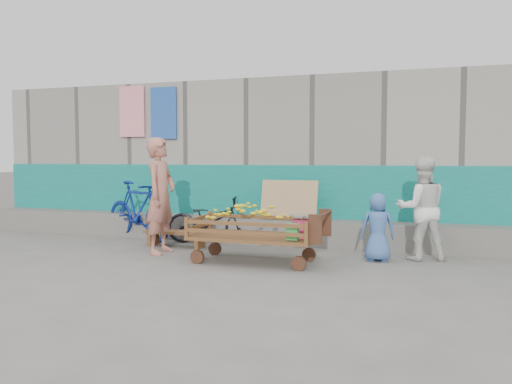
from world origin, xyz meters
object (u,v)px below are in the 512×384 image
(child, at_px, (378,227))
(bicycle_blue, at_px, (138,210))
(bicycle_dark, at_px, (211,220))
(bench, at_px, (176,235))
(woman, at_px, (421,208))
(vendor_man, at_px, (161,196))
(banana_cart, at_px, (251,224))

(child, xyz_separation_m, bicycle_blue, (-4.42, 0.64, 0.04))
(child, relative_size, bicycle_dark, 0.64)
(bench, distance_m, child, 3.41)
(woman, bearing_deg, bicycle_blue, -18.29)
(bicycle_blue, bearing_deg, bicycle_dark, -64.85)
(child, bearing_deg, bicycle_blue, -20.98)
(bicycle_dark, bearing_deg, vendor_man, 146.49)
(banana_cart, height_order, child, child)
(banana_cart, relative_size, woman, 1.28)
(woman, bearing_deg, bicycle_dark, -20.89)
(banana_cart, bearing_deg, bicycle_blue, 154.16)
(bench, xyz_separation_m, child, (3.39, -0.16, 0.31))
(vendor_man, xyz_separation_m, child, (3.36, 0.42, -0.42))
(banana_cart, bearing_deg, bicycle_dark, 131.83)
(banana_cart, relative_size, bicycle_dark, 1.24)
(vendor_man, xyz_separation_m, woman, (3.97, 0.74, -0.15))
(bicycle_dark, bearing_deg, bicycle_blue, 78.40)
(vendor_man, distance_m, woman, 4.04)
(woman, height_order, bicycle_dark, woman)
(bench, height_order, child, child)
(bench, bearing_deg, bicycle_blue, 154.89)
(vendor_man, bearing_deg, child, -84.31)
(woman, relative_size, bicycle_dark, 0.98)
(banana_cart, relative_size, child, 1.94)
(bicycle_dark, distance_m, bicycle_blue, 1.45)
(bicycle_dark, bearing_deg, bench, 128.47)
(vendor_man, xyz_separation_m, bicycle_dark, (0.39, 1.13, -0.51))
(banana_cart, height_order, bicycle_blue, bicycle_blue)
(banana_cart, distance_m, vendor_man, 1.67)
(bicycle_blue, bearing_deg, banana_cart, -93.57)
(bench, xyz_separation_m, vendor_man, (0.03, -0.58, 0.72))
(vendor_man, relative_size, bicycle_blue, 1.02)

